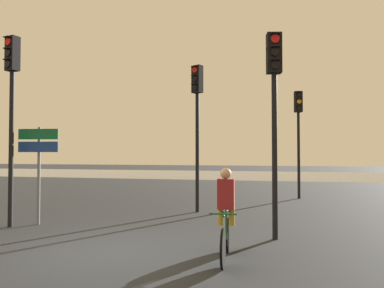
# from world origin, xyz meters

# --- Properties ---
(ground_plane) EXTENTS (120.00, 120.00, 0.00)m
(ground_plane) POSITION_xyz_m (0.00, 0.00, 0.00)
(ground_plane) COLOR black
(water_strip) EXTENTS (80.00, 16.00, 0.01)m
(water_strip) POSITION_xyz_m (0.00, 28.82, 0.00)
(water_strip) COLOR slate
(water_strip) RESTS_ON ground
(traffic_light_near_left) EXTENTS (0.37, 0.39, 4.94)m
(traffic_light_near_left) POSITION_xyz_m (-3.51, 1.79, 3.41)
(traffic_light_near_left) COLOR black
(traffic_light_near_left) RESTS_ON ground
(traffic_light_center) EXTENTS (0.39, 0.41, 4.79)m
(traffic_light_center) POSITION_xyz_m (0.55, 5.47, 3.31)
(traffic_light_center) COLOR black
(traffic_light_center) RESTS_ON ground
(traffic_light_far_right) EXTENTS (0.37, 0.39, 4.59)m
(traffic_light_far_right) POSITION_xyz_m (3.86, 10.22, 3.18)
(traffic_light_far_right) COLOR black
(traffic_light_far_right) RESTS_ON ground
(traffic_light_near_right) EXTENTS (0.37, 0.38, 4.57)m
(traffic_light_near_right) POSITION_xyz_m (3.15, 2.06, 3.17)
(traffic_light_near_right) COLOR black
(traffic_light_near_right) RESTS_ON ground
(direction_sign_post) EXTENTS (1.09, 0.22, 2.60)m
(direction_sign_post) POSITION_xyz_m (-3.02, 2.24, 1.79)
(direction_sign_post) COLOR slate
(direction_sign_post) RESTS_ON ground
(cyclist) EXTENTS (0.46, 1.71, 1.62)m
(cyclist) POSITION_xyz_m (2.36, 0.26, 0.82)
(cyclist) COLOR black
(cyclist) RESTS_ON ground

